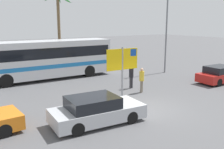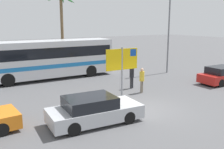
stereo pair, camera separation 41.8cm
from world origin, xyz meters
name	(u,v)px [view 2 (the right image)]	position (x,y,z in m)	size (l,w,h in m)	color
ground	(145,109)	(0.00, 0.00, 0.00)	(120.00, 120.00, 0.00)	#565659
bus_front_coach	(48,58)	(-2.22, 10.14, 1.78)	(10.94, 2.50, 3.17)	silver
ferry_sign	(123,61)	(0.10, 2.40, 2.33)	(2.20, 0.13, 3.20)	gray
car_silver	(94,110)	(-3.30, -0.31, 0.64)	(4.47, 2.09, 1.32)	#B7BABF
car_red	(223,75)	(8.88, 1.60, 0.63)	(4.07, 1.73, 1.32)	red
pedestrian_crossing_lot	(132,75)	(1.92, 3.95, 0.99)	(0.32, 0.32, 1.69)	#2D2D33
pedestrian_near_sign	(142,78)	(1.84, 2.68, 0.99)	(0.32, 0.32, 1.68)	#706656
lamp_post_right_side	(169,29)	(8.06, 6.89, 4.03)	(0.56, 0.20, 7.40)	slate
palm_tree_seaside	(61,7)	(1.48, 16.70, 6.29)	(3.59, 3.27, 7.81)	brown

